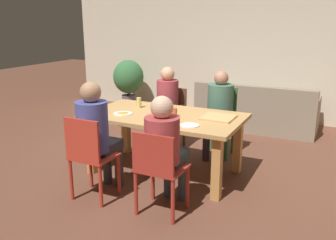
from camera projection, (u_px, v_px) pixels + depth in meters
ground_plane at (165, 172)px, 4.61m from camera, size 20.00×20.00×0.00m
back_wall at (239, 42)px, 6.97m from camera, size 7.33×0.12×2.90m
dining_table at (164, 123)px, 4.44m from camera, size 1.88×1.05×0.75m
chair_0 at (170, 115)px, 5.44m from camera, size 0.45×0.40×0.88m
person_0 at (166, 102)px, 5.27m from camera, size 0.32×0.51×1.22m
chair_1 at (89, 154)px, 3.77m from camera, size 0.43×0.39×0.92m
person_1 at (96, 130)px, 3.83m from camera, size 0.33×0.55×1.27m
chair_2 at (221, 120)px, 5.14m from camera, size 0.38×0.39×0.95m
person_2 at (219, 107)px, 4.98m from camera, size 0.35×0.50×1.20m
chair_3 at (158, 168)px, 3.48m from camera, size 0.45×0.40×0.86m
person_3 at (165, 143)px, 3.54m from camera, size 0.34×0.53×1.19m
pizza_box_0 at (218, 118)px, 4.23m from camera, size 0.36×0.36×0.02m
plate_0 at (123, 113)px, 4.43m from camera, size 0.23×0.23×0.03m
plate_1 at (190, 125)px, 3.94m from camera, size 0.21×0.21×0.01m
drinking_glass_0 at (139, 103)px, 4.73m from camera, size 0.06×0.06×0.13m
drinking_glass_1 at (175, 112)px, 4.31m from camera, size 0.06×0.06×0.10m
couch at (256, 113)px, 6.39m from camera, size 2.03×0.89×0.81m
potted_plant at (129, 79)px, 7.64m from camera, size 0.64×0.64×1.05m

